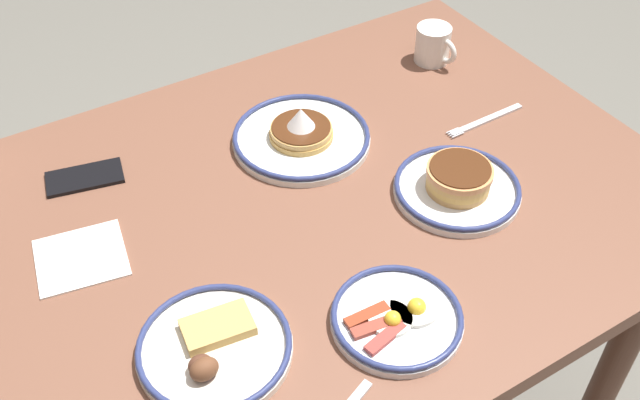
{
  "coord_description": "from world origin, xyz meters",
  "views": [
    {
      "loc": [
        0.53,
        0.86,
        1.68
      ],
      "look_at": [
        0.02,
        0.03,
        0.77
      ],
      "focal_mm": 41.55,
      "sensor_mm": 36.0,
      "label": 1
    }
  ],
  "objects_px": {
    "plate_far_side": "(397,318)",
    "fork_near": "(485,121)",
    "plate_center_pancakes": "(458,185)",
    "plate_far_companion": "(214,347)",
    "paper_napkin": "(81,258)",
    "plate_near_main": "(301,135)",
    "coffee_mug": "(434,44)",
    "cell_phone": "(85,178)"
  },
  "relations": [
    {
      "from": "plate_near_main",
      "to": "cell_phone",
      "type": "bearing_deg",
      "value": -16.16
    },
    {
      "from": "plate_center_pancakes",
      "to": "cell_phone",
      "type": "height_order",
      "value": "plate_center_pancakes"
    },
    {
      "from": "plate_center_pancakes",
      "to": "plate_near_main",
      "type": "bearing_deg",
      "value": -58.95
    },
    {
      "from": "plate_far_side",
      "to": "paper_napkin",
      "type": "xyz_separation_m",
      "value": [
        0.38,
        -0.39,
        -0.01
      ]
    },
    {
      "from": "coffee_mug",
      "to": "paper_napkin",
      "type": "xyz_separation_m",
      "value": [
        0.9,
        0.18,
        -0.04
      ]
    },
    {
      "from": "plate_center_pancakes",
      "to": "paper_napkin",
      "type": "xyz_separation_m",
      "value": [
        0.66,
        -0.21,
        -0.02
      ]
    },
    {
      "from": "plate_near_main",
      "to": "fork_near",
      "type": "height_order",
      "value": "plate_near_main"
    },
    {
      "from": "plate_near_main",
      "to": "plate_far_companion",
      "type": "xyz_separation_m",
      "value": [
        0.37,
        0.37,
        -0.0
      ]
    },
    {
      "from": "cell_phone",
      "to": "fork_near",
      "type": "relative_size",
      "value": 0.73
    },
    {
      "from": "cell_phone",
      "to": "plate_far_side",
      "type": "bearing_deg",
      "value": 130.36
    },
    {
      "from": "plate_far_companion",
      "to": "fork_near",
      "type": "height_order",
      "value": "plate_far_companion"
    },
    {
      "from": "coffee_mug",
      "to": "cell_phone",
      "type": "relative_size",
      "value": 0.76
    },
    {
      "from": "plate_center_pancakes",
      "to": "plate_far_companion",
      "type": "height_order",
      "value": "plate_center_pancakes"
    },
    {
      "from": "fork_near",
      "to": "plate_far_companion",
      "type": "bearing_deg",
      "value": 17.48
    },
    {
      "from": "plate_far_companion",
      "to": "plate_far_side",
      "type": "bearing_deg",
      "value": 159.94
    },
    {
      "from": "plate_center_pancakes",
      "to": "paper_napkin",
      "type": "height_order",
      "value": "plate_center_pancakes"
    },
    {
      "from": "plate_near_main",
      "to": "plate_center_pancakes",
      "type": "bearing_deg",
      "value": 121.05
    },
    {
      "from": "plate_far_companion",
      "to": "fork_near",
      "type": "distance_m",
      "value": 0.77
    },
    {
      "from": "plate_center_pancakes",
      "to": "plate_far_companion",
      "type": "bearing_deg",
      "value": 9.26
    },
    {
      "from": "coffee_mug",
      "to": "paper_napkin",
      "type": "bearing_deg",
      "value": 11.36
    },
    {
      "from": "plate_far_companion",
      "to": "coffee_mug",
      "type": "height_order",
      "value": "coffee_mug"
    },
    {
      "from": "plate_near_main",
      "to": "plate_far_side",
      "type": "xyz_separation_m",
      "value": [
        0.1,
        0.47,
        -0.0
      ]
    },
    {
      "from": "plate_center_pancakes",
      "to": "fork_near",
      "type": "xyz_separation_m",
      "value": [
        -0.19,
        -0.14,
        -0.02
      ]
    },
    {
      "from": "plate_center_pancakes",
      "to": "plate_far_companion",
      "type": "relative_size",
      "value": 1.0
    },
    {
      "from": "plate_near_main",
      "to": "coffee_mug",
      "type": "height_order",
      "value": "coffee_mug"
    },
    {
      "from": "plate_far_side",
      "to": "plate_far_companion",
      "type": "bearing_deg",
      "value": -20.06
    },
    {
      "from": "plate_far_companion",
      "to": "plate_far_side",
      "type": "relative_size",
      "value": 1.14
    },
    {
      "from": "fork_near",
      "to": "plate_near_main",
      "type": "bearing_deg",
      "value": -21.25
    },
    {
      "from": "plate_near_main",
      "to": "plate_center_pancakes",
      "type": "height_order",
      "value": "plate_near_main"
    },
    {
      "from": "plate_far_companion",
      "to": "paper_napkin",
      "type": "distance_m",
      "value": 0.32
    },
    {
      "from": "coffee_mug",
      "to": "fork_near",
      "type": "bearing_deg",
      "value": 78.74
    },
    {
      "from": "plate_center_pancakes",
      "to": "cell_phone",
      "type": "distance_m",
      "value": 0.71
    },
    {
      "from": "plate_center_pancakes",
      "to": "cell_phone",
      "type": "bearing_deg",
      "value": -34.68
    },
    {
      "from": "paper_napkin",
      "to": "fork_near",
      "type": "xyz_separation_m",
      "value": [
        -0.85,
        0.06,
        0.0
      ]
    },
    {
      "from": "plate_near_main",
      "to": "plate_far_companion",
      "type": "relative_size",
      "value": 1.17
    },
    {
      "from": "plate_near_main",
      "to": "plate_far_side",
      "type": "height_order",
      "value": "plate_near_main"
    },
    {
      "from": "plate_far_side",
      "to": "fork_near",
      "type": "xyz_separation_m",
      "value": [
        -0.46,
        -0.33,
        -0.01
      ]
    },
    {
      "from": "plate_center_pancakes",
      "to": "coffee_mug",
      "type": "distance_m",
      "value": 0.46
    },
    {
      "from": "fork_near",
      "to": "plate_center_pancakes",
      "type": "bearing_deg",
      "value": 36.64
    },
    {
      "from": "plate_center_pancakes",
      "to": "fork_near",
      "type": "height_order",
      "value": "plate_center_pancakes"
    },
    {
      "from": "plate_center_pancakes",
      "to": "plate_far_companion",
      "type": "distance_m",
      "value": 0.55
    },
    {
      "from": "plate_far_companion",
      "to": "cell_phone",
      "type": "height_order",
      "value": "plate_far_companion"
    }
  ]
}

